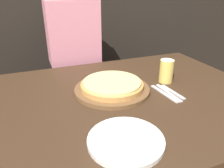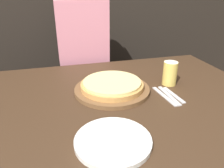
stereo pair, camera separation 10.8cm
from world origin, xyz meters
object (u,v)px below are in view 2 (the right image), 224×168
at_px(diner_person, 84,72).
at_px(dinner_plate, 113,141).
at_px(dinner_knife, 169,96).
at_px(pizza_on_board, 112,87).
at_px(fork, 164,96).
at_px(beer_glass, 170,72).
at_px(spoon, 174,95).

bearing_deg(diner_person, dinner_plate, -92.25).
bearing_deg(dinner_knife, pizza_on_board, 154.56).
height_order(pizza_on_board, diner_person, diner_person).
bearing_deg(fork, beer_glass, 54.22).
relative_size(fork, dinner_knife, 1.00).
bearing_deg(pizza_on_board, beer_glass, 0.93).
height_order(pizza_on_board, dinner_knife, pizza_on_board).
distance_m(fork, dinner_knife, 0.03).
distance_m(fork, spoon, 0.05).
relative_size(pizza_on_board, dinner_plate, 1.43).
height_order(dinner_knife, diner_person, diner_person).
xyz_separation_m(dinner_plate, diner_person, (0.04, 0.97, -0.12)).
distance_m(beer_glass, spoon, 0.15).
xyz_separation_m(dinner_plate, dinner_knife, (0.35, 0.26, -0.01)).
bearing_deg(pizza_on_board, fork, -27.83).
height_order(fork, diner_person, diner_person).
relative_size(fork, diner_person, 0.15).
distance_m(dinner_knife, diner_person, 0.78).
distance_m(beer_glass, fork, 0.17).
relative_size(beer_glass, diner_person, 0.09).
height_order(pizza_on_board, beer_glass, beer_glass).
bearing_deg(spoon, dinner_plate, -145.22).
distance_m(dinner_plate, spoon, 0.46).
bearing_deg(pizza_on_board, dinner_plate, -104.41).
distance_m(fork, diner_person, 0.77).
bearing_deg(diner_person, spoon, -64.63).
relative_size(pizza_on_board, dinner_knife, 1.87).
bearing_deg(beer_glass, dinner_knife, -117.50).
relative_size(dinner_knife, spoon, 1.17).
bearing_deg(diner_person, dinner_knife, -66.30).
height_order(beer_glass, diner_person, diner_person).
bearing_deg(dinner_knife, beer_glass, 62.50).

